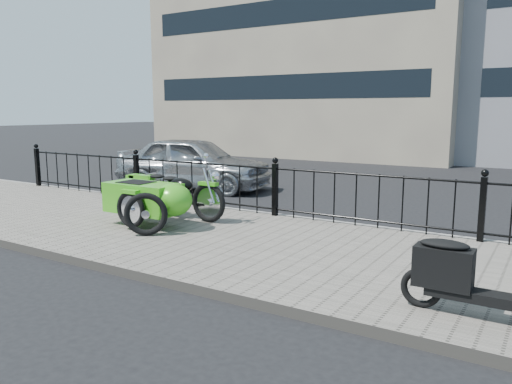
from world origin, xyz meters
The scene contains 9 objects.
ground centered at (0.00, 0.00, 0.00)m, with size 120.00×120.00×0.00m, color black.
sidewalk centered at (0.00, -0.50, 0.06)m, with size 30.00×3.80×0.12m, color #696358.
curb centered at (0.00, 1.44, 0.06)m, with size 30.00×0.10×0.12m, color gray.
iron_fence centered at (0.00, 1.30, 0.59)m, with size 14.11×0.11×1.08m.
building_tan centered at (-6.00, 15.99, 6.00)m, with size 14.00×8.01×12.00m.
motorcycle_sidecar centered at (-1.32, -0.41, 0.59)m, with size 2.28×1.48×0.98m.
scooter centered at (3.80, -1.72, 0.51)m, with size 1.48×0.43×1.00m.
spare_tire centered at (-0.94, -1.07, 0.46)m, with size 0.68×0.68×0.10m, color black.
sedan_car centered at (-3.71, 3.55, 0.69)m, with size 1.63×4.05×1.38m, color #A1A4A8.
Camera 1 is at (4.45, -6.55, 2.04)m, focal length 35.00 mm.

